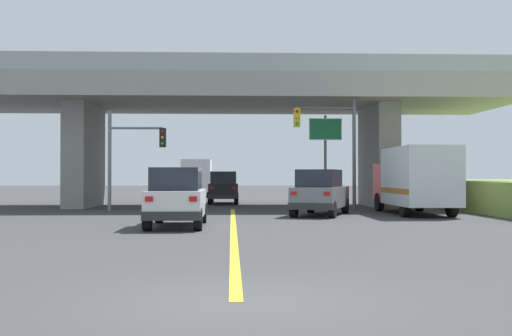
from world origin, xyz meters
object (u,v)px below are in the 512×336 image
object	(u,v)px
suv_lead	(177,197)
box_truck	(415,179)
sedan_oncoming	(223,188)
traffic_signal_nearside	(334,137)
highway_sign	(325,139)
suv_crossing	(320,192)
traffic_signal_farside	(130,149)
semi_truck_distant	(198,177)

from	to	relation	value
suv_lead	box_truck	size ratio (longest dim) A/B	0.65
suv_lead	sedan_oncoming	bearing A→B (deg)	85.76
suv_lead	traffic_signal_nearside	bearing A→B (deg)	55.04
suv_lead	highway_sign	distance (m)	14.07
suv_crossing	box_truck	bearing A→B (deg)	27.07
suv_lead	suv_crossing	distance (m)	8.34
suv_crossing	sedan_oncoming	bearing A→B (deg)	128.48
traffic_signal_nearside	highway_sign	bearing A→B (deg)	94.76
box_truck	traffic_signal_farside	distance (m)	13.92
sedan_oncoming	highway_sign	size ratio (longest dim) A/B	0.90
highway_sign	semi_truck_distant	bearing A→B (deg)	111.96
sedan_oncoming	semi_truck_distant	size ratio (longest dim) A/B	0.63
highway_sign	traffic_signal_nearside	bearing A→B (deg)	-85.24
highway_sign	traffic_signal_farside	bearing A→B (deg)	-169.64
suv_crossing	semi_truck_distant	size ratio (longest dim) A/B	0.70
traffic_signal_nearside	traffic_signal_farside	world-z (taller)	traffic_signal_nearside
traffic_signal_nearside	traffic_signal_farside	xyz separation A→B (m)	(-10.27, 0.02, -0.61)
box_truck	traffic_signal_nearside	size ratio (longest dim) A/B	1.20
traffic_signal_farside	box_truck	bearing A→B (deg)	-14.43
traffic_signal_nearside	suv_crossing	bearing A→B (deg)	-107.33
traffic_signal_farside	traffic_signal_nearside	bearing A→B (deg)	-0.13
suv_crossing	traffic_signal_nearside	xyz separation A→B (m)	(1.27, 4.07, 2.68)
box_truck	traffic_signal_nearside	distance (m)	5.10
traffic_signal_farside	highway_sign	world-z (taller)	traffic_signal_farside
suv_crossing	semi_truck_distant	xyz separation A→B (m)	(-6.76, 25.47, 0.60)
sedan_oncoming	traffic_signal_nearside	size ratio (longest dim) A/B	0.78
suv_crossing	box_truck	xyz separation A→B (m)	(4.40, 0.64, 0.58)
traffic_signal_nearside	box_truck	bearing A→B (deg)	-47.54
suv_crossing	traffic_signal_nearside	world-z (taller)	traffic_signal_nearside
suv_lead	suv_crossing	world-z (taller)	same
suv_lead	traffic_signal_nearside	size ratio (longest dim) A/B	0.78
highway_sign	box_truck	bearing A→B (deg)	-58.15
box_truck	sedan_oncoming	size ratio (longest dim) A/B	1.53
traffic_signal_nearside	semi_truck_distant	xyz separation A→B (m)	(-8.03, 21.40, -2.08)
suv_lead	semi_truck_distant	world-z (taller)	semi_truck_distant
suv_lead	box_truck	distance (m)	12.18
suv_lead	traffic_signal_nearside	distance (m)	12.59
suv_crossing	traffic_signal_farside	distance (m)	10.10
sedan_oncoming	traffic_signal_farside	xyz separation A→B (m)	(-4.58, -8.26, 2.07)
suv_lead	sedan_oncoming	distance (m)	18.42
semi_truck_distant	sedan_oncoming	bearing A→B (deg)	-79.89
suv_lead	traffic_signal_farside	size ratio (longest dim) A/B	0.89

